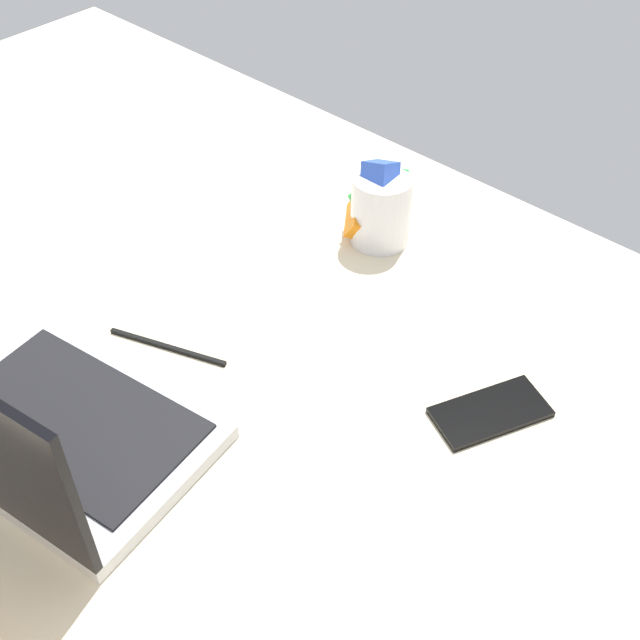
% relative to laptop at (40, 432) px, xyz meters
% --- Properties ---
extents(bed_mattress, '(1.80, 1.40, 0.18)m').
position_rel_laptop_xyz_m(bed_mattress, '(0.12, -0.11, -0.13)').
color(bed_mattress, beige).
rests_on(bed_mattress, ground).
extents(laptop, '(0.36, 0.28, 0.23)m').
position_rel_laptop_xyz_m(laptop, '(0.00, 0.00, 0.00)').
color(laptop, '#B7BABC').
rests_on(laptop, bed_mattress).
extents(snack_cup, '(0.10, 0.10, 0.14)m').
position_rel_laptop_xyz_m(snack_cup, '(-0.02, -0.58, 0.01)').
color(snack_cup, silver).
rests_on(snack_cup, bed_mattress).
extents(cell_phone, '(0.12, 0.16, 0.01)m').
position_rel_laptop_xyz_m(cell_phone, '(-0.34, -0.40, -0.04)').
color(cell_phone, black).
rests_on(cell_phone, bed_mattress).
extents(charger_cable, '(0.16, 0.07, 0.01)m').
position_rel_laptop_xyz_m(charger_cable, '(0.04, -0.21, -0.04)').
color(charger_cable, black).
rests_on(charger_cable, bed_mattress).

